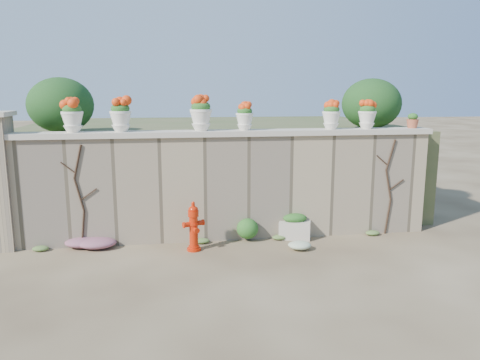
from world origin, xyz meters
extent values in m
plane|color=#483724|center=(0.00, 0.00, 0.00)|extent=(80.00, 80.00, 0.00)
cube|color=gray|center=(0.00, 1.80, 1.00)|extent=(8.00, 0.40, 2.00)
cube|color=#BDB2A0|center=(0.00, 1.80, 2.05)|extent=(8.10, 0.52, 0.10)
cube|color=#384C23|center=(0.00, 5.00, 1.00)|extent=(9.00, 6.00, 2.00)
ellipsoid|color=#143814|center=(-3.20, 3.00, 2.55)|extent=(1.30, 1.30, 1.10)
ellipsoid|color=#143814|center=(3.40, 3.00, 2.55)|extent=(1.30, 1.30, 1.10)
cylinder|color=black|center=(-2.66, 1.58, 0.35)|extent=(0.12, 0.04, 0.70)
cylinder|color=black|center=(-2.69, 1.58, 1.00)|extent=(0.17, 0.04, 0.61)
cylinder|color=black|center=(-2.67, 1.58, 1.60)|extent=(0.18, 0.04, 0.61)
cylinder|color=black|center=(-2.52, 1.58, 1.00)|extent=(0.30, 0.02, 0.22)
cylinder|color=black|center=(-2.85, 1.58, 1.50)|extent=(0.25, 0.02, 0.21)
cylinder|color=black|center=(3.24, 1.58, 0.35)|extent=(0.12, 0.04, 0.70)
cylinder|color=black|center=(3.22, 1.58, 1.00)|extent=(0.17, 0.04, 0.61)
cylinder|color=black|center=(3.23, 1.58, 1.60)|extent=(0.18, 0.04, 0.61)
cylinder|color=black|center=(3.38, 1.58, 1.00)|extent=(0.30, 0.02, 0.22)
cylinder|color=black|center=(3.05, 1.58, 1.50)|extent=(0.25, 0.02, 0.21)
cylinder|color=red|center=(-0.67, 1.14, 0.02)|extent=(0.25, 0.25, 0.05)
cylinder|color=red|center=(-0.67, 1.14, 0.36)|extent=(0.15, 0.15, 0.56)
cylinder|color=red|center=(-0.67, 1.14, 0.50)|extent=(0.19, 0.19, 0.04)
cylinder|color=red|center=(-0.67, 1.14, 0.69)|extent=(0.19, 0.19, 0.11)
ellipsoid|color=red|center=(-0.67, 1.14, 0.78)|extent=(0.17, 0.17, 0.13)
cylinder|color=red|center=(-0.67, 1.14, 0.85)|extent=(0.06, 0.06, 0.09)
cylinder|color=red|center=(-0.79, 1.09, 0.50)|extent=(0.15, 0.13, 0.09)
cylinder|color=red|center=(-0.55, 1.18, 0.50)|extent=(0.15, 0.13, 0.09)
cylinder|color=red|center=(-0.63, 1.05, 0.41)|extent=(0.11, 0.11, 0.08)
cube|color=#BDB2A0|center=(1.31, 1.55, 0.17)|extent=(0.68, 0.52, 0.35)
ellipsoid|color=#1E5119|center=(1.31, 1.55, 0.41)|extent=(0.52, 0.41, 0.18)
ellipsoid|color=#1E5119|center=(0.40, 1.55, 0.28)|extent=(0.58, 0.52, 0.55)
ellipsoid|color=#B62485|center=(-2.57, 1.50, 0.12)|extent=(0.90, 0.60, 0.24)
ellipsoid|color=white|center=(1.20, 0.90, 0.10)|extent=(0.57, 0.46, 0.21)
ellipsoid|color=#1E5119|center=(-2.76, 1.80, 2.52)|extent=(0.33, 0.33, 0.20)
ellipsoid|color=red|center=(-2.76, 1.80, 2.60)|extent=(0.29, 0.29, 0.21)
ellipsoid|color=#1E5119|center=(-1.92, 1.80, 2.52)|extent=(0.33, 0.33, 0.20)
ellipsoid|color=red|center=(-1.92, 1.80, 2.60)|extent=(0.29, 0.29, 0.21)
ellipsoid|color=#1E5119|center=(-0.46, 1.80, 2.54)|extent=(0.36, 0.36, 0.21)
ellipsoid|color=red|center=(-0.46, 1.80, 2.63)|extent=(0.31, 0.31, 0.22)
ellipsoid|color=#1E5119|center=(0.36, 1.80, 2.46)|extent=(0.29, 0.29, 0.17)
ellipsoid|color=red|center=(0.36, 1.80, 2.53)|extent=(0.25, 0.25, 0.18)
ellipsoid|color=#1E5119|center=(2.06, 1.80, 2.48)|extent=(0.31, 0.31, 0.18)
ellipsoid|color=red|center=(2.06, 1.80, 2.56)|extent=(0.27, 0.27, 0.19)
ellipsoid|color=#1E5119|center=(2.79, 1.80, 2.48)|extent=(0.30, 0.30, 0.18)
ellipsoid|color=red|center=(2.79, 1.80, 2.55)|extent=(0.27, 0.27, 0.19)
ellipsoid|color=#1E5119|center=(3.75, 1.80, 2.32)|extent=(0.20, 0.20, 0.14)
camera|label=1|loc=(-1.04, -6.95, 2.85)|focal=35.00mm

